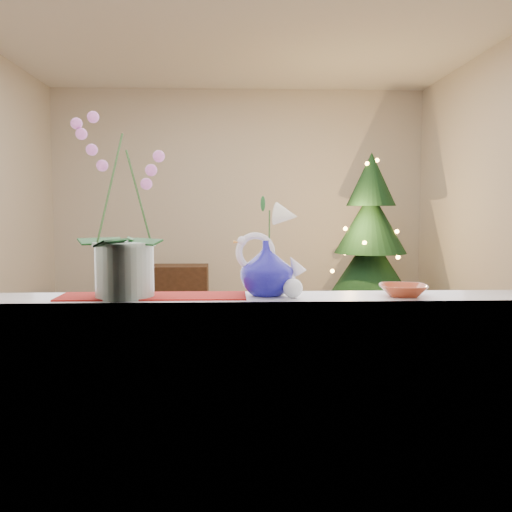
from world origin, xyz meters
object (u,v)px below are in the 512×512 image
Objects in this scene: swan at (270,266)px; xmas_tree at (370,239)px; paperweight at (293,288)px; orchid_pot at (123,205)px; amber_dish at (403,291)px; blue_vase at (267,264)px; side_table at (169,294)px.

xmas_tree reaches higher than swan.
xmas_tree is at bearing 72.40° from paperweight.
amber_dish is (1.05, -0.01, -0.32)m from orchid_pot.
paperweight is (0.09, -0.07, -0.08)m from blue_vase.
paperweight is 4.16m from xmas_tree.
xmas_tree reaches higher than blue_vase.
swan is 1.73× the size of amber_dish.
orchid_pot is at bearing 173.48° from swan.
paperweight is (0.63, -0.03, -0.31)m from orchid_pot.
blue_vase is 3.31× the size of paperweight.
paperweight is 0.48× the size of amber_dish.
swan is 4.21m from side_table.
blue_vase is at bearing 175.78° from amber_dish.
paperweight is at bearing -107.60° from xmas_tree.
swan is 0.13m from paperweight.
orchid_pot is at bearing -115.61° from xmas_tree.
paperweight is at bearing -77.38° from side_table.
amber_dish reaches higher than side_table.
blue_vase is at bearing 3.50° from orchid_pot.
orchid_pot is at bearing 179.69° from amber_dish.
swan is at bearing -78.28° from side_table.
orchid_pot is at bearing -85.83° from side_table.
amber_dish is 0.08× the size of xmas_tree.
blue_vase is at bearing 144.29° from paperweight.
xmas_tree reaches higher than paperweight.
paperweight is 0.09× the size of side_table.
paperweight is 4.28m from side_table.
xmas_tree is (1.34, 3.90, -0.11)m from swan.
swan reaches higher than amber_dish.
paperweight is at bearing -3.15° from orchid_pot.
paperweight is at bearing -47.87° from swan.
swan is at bearing 176.02° from amber_dish.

